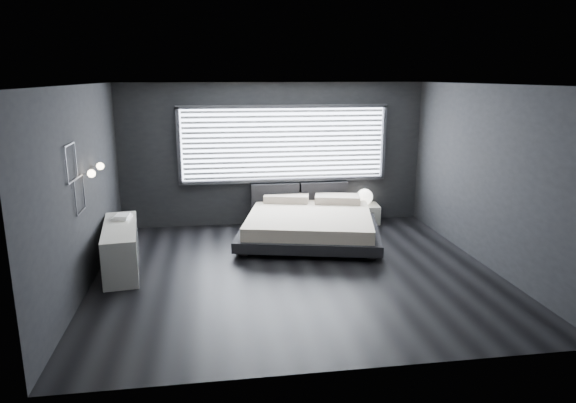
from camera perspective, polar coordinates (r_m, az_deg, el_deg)
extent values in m
plane|color=black|center=(7.93, 0.92, -7.79)|extent=(6.00, 6.00, 0.00)
plane|color=silver|center=(7.38, 1.01, 12.88)|extent=(6.00, 6.00, 0.00)
cube|color=black|center=(10.21, -1.60, 5.25)|extent=(6.00, 0.04, 2.80)
cube|color=black|center=(4.93, 6.27, -4.23)|extent=(6.00, 0.04, 2.80)
cube|color=black|center=(7.64, -21.83, 1.34)|extent=(0.04, 5.50, 2.80)
cube|color=black|center=(8.55, 21.24, 2.63)|extent=(0.04, 5.50, 2.80)
cube|color=white|center=(10.19, -0.47, 6.43)|extent=(4.00, 0.02, 1.38)
cube|color=#47474C|center=(10.08, -12.07, 6.04)|extent=(0.06, 0.08, 1.48)
cube|color=#47474C|center=(10.64, 10.57, 6.51)|extent=(0.06, 0.08, 1.48)
cube|color=#47474C|center=(10.09, -0.45, 10.52)|extent=(4.14, 0.08, 0.06)
cube|color=#47474C|center=(10.28, -0.44, 2.36)|extent=(4.14, 0.08, 0.06)
cube|color=silver|center=(10.13, -0.42, 6.38)|extent=(3.94, 0.03, 1.32)
cube|color=black|center=(10.26, -1.45, 0.57)|extent=(0.96, 0.16, 0.52)
cube|color=black|center=(10.43, 4.01, 0.76)|extent=(0.96, 0.16, 0.52)
cylinder|color=silver|center=(7.64, -21.52, 2.90)|extent=(0.10, 0.02, 0.02)
sphere|color=#FFE5B7|center=(7.62, -21.00, 2.92)|extent=(0.11, 0.11, 0.11)
cylinder|color=silver|center=(8.21, -20.62, 3.68)|extent=(0.10, 0.02, 0.02)
sphere|color=#FFE5B7|center=(8.20, -20.14, 3.71)|extent=(0.11, 0.11, 0.11)
cube|color=#47474C|center=(7.00, -23.12, 5.82)|extent=(0.01, 0.46, 0.02)
cube|color=#47474C|center=(7.07, -22.77, 2.13)|extent=(0.01, 0.46, 0.02)
cube|color=#47474C|center=(7.25, -22.51, 4.28)|extent=(0.01, 0.02, 0.46)
cube|color=#47474C|center=(6.81, -23.40, 3.64)|extent=(0.01, 0.02, 0.46)
cube|color=#47474C|center=(7.31, -22.30, 2.45)|extent=(0.01, 0.46, 0.02)
cube|color=#47474C|center=(7.40, -21.98, -1.04)|extent=(0.01, 0.46, 0.02)
cube|color=#47474C|center=(7.57, -21.75, 1.08)|extent=(0.01, 0.02, 0.46)
cube|color=#47474C|center=(7.13, -22.55, 0.28)|extent=(0.01, 0.02, 0.46)
cube|color=black|center=(8.65, -4.93, -5.65)|extent=(0.16, 0.16, 0.09)
cube|color=black|center=(8.56, 9.28, -6.00)|extent=(0.16, 0.16, 0.09)
cube|color=black|center=(10.44, -3.18, -2.20)|extent=(0.16, 0.16, 0.09)
cube|color=black|center=(10.36, 8.52, -2.45)|extent=(0.16, 0.16, 0.09)
cube|color=black|center=(9.40, 2.43, -3.16)|extent=(2.93, 2.85, 0.18)
cube|color=beige|center=(9.34, 2.44, -1.98)|extent=(2.64, 2.64, 0.22)
cube|color=#BFAF9D|center=(10.17, -0.16, 0.41)|extent=(0.96, 0.66, 0.15)
cube|color=#BFAF9D|center=(10.13, 5.50, 0.30)|extent=(0.96, 0.66, 0.15)
cube|color=silver|center=(10.59, 8.31, -1.32)|extent=(0.68, 0.58, 0.37)
sphere|color=white|center=(10.53, 8.51, 0.52)|extent=(0.32, 0.32, 0.32)
cube|color=silver|center=(8.32, -18.06, -4.89)|extent=(0.70, 1.79, 0.70)
cube|color=#47474C|center=(8.31, -16.36, -4.78)|extent=(0.23, 1.71, 0.68)
cube|color=white|center=(8.63, -17.96, -1.67)|extent=(0.30, 0.36, 0.04)
cube|color=white|center=(8.61, -17.94, -1.49)|extent=(0.23, 0.30, 0.03)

